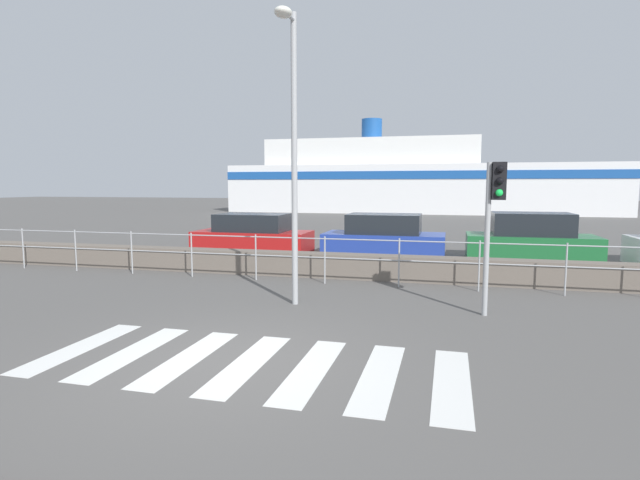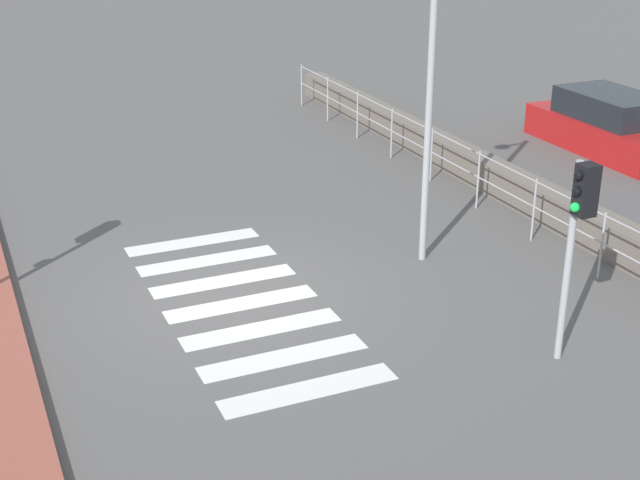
# 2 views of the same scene
# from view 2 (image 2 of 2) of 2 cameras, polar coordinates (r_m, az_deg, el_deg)

# --- Properties ---
(ground_plane) EXTENTS (160.00, 160.00, 0.00)m
(ground_plane) POSITION_cam_2_polar(r_m,az_deg,el_deg) (14.16, -5.50, -3.54)
(ground_plane) COLOR #565451
(crosswalk) EXTENTS (5.85, 2.40, 0.01)m
(crosswalk) POSITION_cam_2_polar(r_m,az_deg,el_deg) (13.88, -5.07, -4.08)
(crosswalk) COLOR silver
(crosswalk) RESTS_ON ground_plane
(seawall) EXTENTS (24.23, 0.55, 0.63)m
(seawall) POSITION_cam_2_polar(r_m,az_deg,el_deg) (17.01, 15.82, 1.43)
(seawall) COLOR #6B6056
(seawall) RESTS_ON ground_plane
(harbor_fence) EXTENTS (21.84, 0.04, 1.17)m
(harbor_fence) POSITION_cam_2_polar(r_m,az_deg,el_deg) (16.33, 13.58, 2.48)
(harbor_fence) COLOR #9EA0A3
(harbor_fence) RESTS_ON ground_plane
(traffic_light_far) EXTENTS (0.34, 0.32, 2.84)m
(traffic_light_far) POSITION_cam_2_polar(r_m,az_deg,el_deg) (11.86, 16.20, 1.29)
(traffic_light_far) COLOR #9EA0A3
(traffic_light_far) RESTS_ON ground_plane
(streetlamp) EXTENTS (0.32, 0.89, 5.74)m
(streetlamp) POSITION_cam_2_polar(r_m,az_deg,el_deg) (14.37, 6.64, 11.81)
(streetlamp) COLOR #9EA0A3
(streetlamp) RESTS_ON ground_plane
(parked_car_red) EXTENTS (4.18, 1.77, 1.39)m
(parked_car_red) POSITION_cam_2_polar(r_m,az_deg,el_deg) (22.39, 18.01, 6.96)
(parked_car_red) COLOR #B21919
(parked_car_red) RESTS_ON ground_plane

